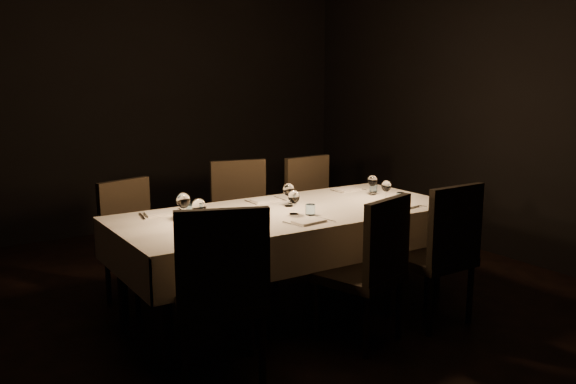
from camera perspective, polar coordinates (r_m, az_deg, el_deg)
room at (r=4.35m, az=0.00°, el=7.77°), size 5.01×6.01×3.01m
dining_table at (r=4.47m, az=0.00°, el=-2.68°), size 2.52×1.12×0.76m
chair_near_left at (r=3.46m, az=-6.30°, el=-8.90°), size 0.65×0.65×1.05m
place_setting_near_left at (r=3.90m, az=-7.62°, el=-2.55°), size 0.35×0.41×0.19m
chair_near_center at (r=3.98m, az=7.71°, el=-6.71°), size 0.59×0.59×0.99m
place_setting_near_center at (r=4.25m, az=1.33°, el=-1.42°), size 0.33×0.40×0.18m
chair_near_right at (r=4.37m, az=14.05°, el=-5.15°), size 0.50×0.50×1.01m
place_setting_near_right at (r=4.78m, az=9.98°, el=-0.26°), size 0.30×0.39×0.16m
chair_far_left at (r=4.85m, az=-14.19°, el=-3.96°), size 0.56×0.56×0.94m
place_setting_far_left at (r=4.28m, az=-10.17°, el=-1.40°), size 0.36×0.41×0.19m
chair_far_center at (r=5.24m, az=-4.27°, el=-2.18°), size 0.58×0.58×1.01m
place_setting_far_center at (r=4.66m, az=-0.53°, el=-0.30°), size 0.32×0.40×0.18m
chair_far_right at (r=5.56m, az=2.58°, el=-1.45°), size 0.51×0.51×1.00m
place_setting_far_right at (r=5.14m, az=7.24°, el=0.62°), size 0.29×0.39×0.16m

